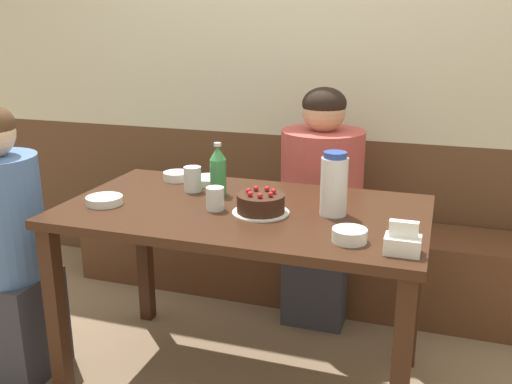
{
  "coord_description": "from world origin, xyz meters",
  "views": [
    {
      "loc": [
        0.7,
        -1.96,
        1.46
      ],
      "look_at": [
        0.03,
        0.05,
        0.82
      ],
      "focal_mm": 40.0,
      "sensor_mm": 36.0,
      "label": 1
    }
  ],
  "objects_px": {
    "napkin_holder": "(403,242)",
    "glass_tumbler_short": "(193,179)",
    "bench_seat": "(295,258)",
    "person_teal_shirt": "(321,206)",
    "birthday_cake": "(261,204)",
    "bowl_sauce_shallow": "(104,200)",
    "bowl_soup_white": "(209,180)",
    "bowl_rice_small": "(349,235)",
    "glass_water_tall": "(215,199)",
    "bowl_side_dish": "(177,176)",
    "soju_bottle": "(218,170)",
    "person_pale_blue_shirt": "(5,250)",
    "water_pitcher": "(334,184)"
  },
  "relations": [
    {
      "from": "napkin_holder",
      "to": "glass_tumbler_short",
      "type": "distance_m",
      "value": 0.98
    },
    {
      "from": "bench_seat",
      "to": "person_teal_shirt",
      "type": "distance_m",
      "value": 0.44
    },
    {
      "from": "birthday_cake",
      "to": "bowl_sauce_shallow",
      "type": "bearing_deg",
      "value": -171.75
    },
    {
      "from": "bowl_sauce_shallow",
      "to": "person_teal_shirt",
      "type": "height_order",
      "value": "person_teal_shirt"
    },
    {
      "from": "person_teal_shirt",
      "to": "bowl_sauce_shallow",
      "type": "bearing_deg",
      "value": -41.51
    },
    {
      "from": "birthday_cake",
      "to": "bowl_soup_white",
      "type": "distance_m",
      "value": 0.46
    },
    {
      "from": "bowl_rice_small",
      "to": "bench_seat",
      "type": "bearing_deg",
      "value": 112.83
    },
    {
      "from": "napkin_holder",
      "to": "glass_water_tall",
      "type": "bearing_deg",
      "value": 163.33
    },
    {
      "from": "bench_seat",
      "to": "bowl_soup_white",
      "type": "distance_m",
      "value": 0.84
    },
    {
      "from": "birthday_cake",
      "to": "bowl_side_dish",
      "type": "relative_size",
      "value": 1.75
    },
    {
      "from": "soju_bottle",
      "to": "person_teal_shirt",
      "type": "xyz_separation_m",
      "value": [
        0.33,
        0.52,
        -0.28
      ]
    },
    {
      "from": "bowl_rice_small",
      "to": "person_pale_blue_shirt",
      "type": "bearing_deg",
      "value": -179.67
    },
    {
      "from": "glass_tumbler_short",
      "to": "person_pale_blue_shirt",
      "type": "bearing_deg",
      "value": -151.2
    },
    {
      "from": "birthday_cake",
      "to": "person_pale_blue_shirt",
      "type": "xyz_separation_m",
      "value": [
        -1.04,
        -0.19,
        -0.25
      ]
    },
    {
      "from": "napkin_holder",
      "to": "person_pale_blue_shirt",
      "type": "xyz_separation_m",
      "value": [
        -1.57,
        0.04,
        -0.25
      ]
    },
    {
      "from": "bowl_rice_small",
      "to": "person_teal_shirt",
      "type": "distance_m",
      "value": 0.95
    },
    {
      "from": "soju_bottle",
      "to": "bowl_rice_small",
      "type": "distance_m",
      "value": 0.71
    },
    {
      "from": "glass_water_tall",
      "to": "napkin_holder",
      "type": "bearing_deg",
      "value": -16.67
    },
    {
      "from": "birthday_cake",
      "to": "glass_tumbler_short",
      "type": "relative_size",
      "value": 2.05
    },
    {
      "from": "napkin_holder",
      "to": "person_teal_shirt",
      "type": "height_order",
      "value": "person_teal_shirt"
    },
    {
      "from": "bowl_soup_white",
      "to": "bowl_rice_small",
      "type": "bearing_deg",
      "value": -34.79
    },
    {
      "from": "bowl_side_dish",
      "to": "glass_water_tall",
      "type": "bearing_deg",
      "value": -46.01
    },
    {
      "from": "bowl_side_dish",
      "to": "person_pale_blue_shirt",
      "type": "bearing_deg",
      "value": -136.71
    },
    {
      "from": "bench_seat",
      "to": "birthday_cake",
      "type": "relative_size",
      "value": 11.52
    },
    {
      "from": "birthday_cake",
      "to": "glass_water_tall",
      "type": "bearing_deg",
      "value": -174.93
    },
    {
      "from": "soju_bottle",
      "to": "birthday_cake",
      "type": "bearing_deg",
      "value": -36.61
    },
    {
      "from": "glass_tumbler_short",
      "to": "person_teal_shirt",
      "type": "bearing_deg",
      "value": 49.29
    },
    {
      "from": "birthday_cake",
      "to": "bowl_sauce_shallow",
      "type": "distance_m",
      "value": 0.62
    },
    {
      "from": "bench_seat",
      "to": "bowl_side_dish",
      "type": "height_order",
      "value": "bowl_side_dish"
    },
    {
      "from": "bowl_sauce_shallow",
      "to": "person_pale_blue_shirt",
      "type": "xyz_separation_m",
      "value": [
        -0.43,
        -0.1,
        -0.23
      ]
    },
    {
      "from": "bench_seat",
      "to": "bowl_rice_small",
      "type": "relative_size",
      "value": 21.5
    },
    {
      "from": "bowl_sauce_shallow",
      "to": "bowl_rice_small",
      "type": "bearing_deg",
      "value": -5.43
    },
    {
      "from": "bowl_sauce_shallow",
      "to": "person_teal_shirt",
      "type": "relative_size",
      "value": 0.12
    },
    {
      "from": "soju_bottle",
      "to": "person_pale_blue_shirt",
      "type": "xyz_separation_m",
      "value": [
        -0.8,
        -0.37,
        -0.31
      ]
    },
    {
      "from": "bench_seat",
      "to": "napkin_holder",
      "type": "relative_size",
      "value": 22.46
    },
    {
      "from": "birthday_cake",
      "to": "bench_seat",
      "type": "bearing_deg",
      "value": 95.5
    },
    {
      "from": "person_pale_blue_shirt",
      "to": "person_teal_shirt",
      "type": "bearing_deg",
      "value": 38.37
    },
    {
      "from": "bench_seat",
      "to": "birthday_cake",
      "type": "distance_m",
      "value": 1.06
    },
    {
      "from": "glass_tumbler_short",
      "to": "person_pale_blue_shirt",
      "type": "distance_m",
      "value": 0.82
    },
    {
      "from": "birthday_cake",
      "to": "water_pitcher",
      "type": "relative_size",
      "value": 0.91
    },
    {
      "from": "glass_water_tall",
      "to": "glass_tumbler_short",
      "type": "distance_m",
      "value": 0.27
    },
    {
      "from": "water_pitcher",
      "to": "glass_water_tall",
      "type": "xyz_separation_m",
      "value": [
        -0.43,
        -0.09,
        -0.07
      ]
    },
    {
      "from": "water_pitcher",
      "to": "bowl_side_dish",
      "type": "relative_size",
      "value": 1.93
    },
    {
      "from": "person_teal_shirt",
      "to": "person_pale_blue_shirt",
      "type": "xyz_separation_m",
      "value": [
        -1.12,
        -0.89,
        -0.03
      ]
    },
    {
      "from": "napkin_holder",
      "to": "birthday_cake",
      "type": "bearing_deg",
      "value": 156.81
    },
    {
      "from": "bowl_soup_white",
      "to": "bowl_rice_small",
      "type": "height_order",
      "value": "bowl_rice_small"
    },
    {
      "from": "water_pitcher",
      "to": "glass_water_tall",
      "type": "bearing_deg",
      "value": -168.83
    },
    {
      "from": "soju_bottle",
      "to": "glass_tumbler_short",
      "type": "relative_size",
      "value": 2.06
    },
    {
      "from": "soju_bottle",
      "to": "bowl_side_dish",
      "type": "xyz_separation_m",
      "value": [
        -0.26,
        0.14,
        -0.08
      ]
    },
    {
      "from": "water_pitcher",
      "to": "bowl_sauce_shallow",
      "type": "height_order",
      "value": "water_pitcher"
    }
  ]
}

